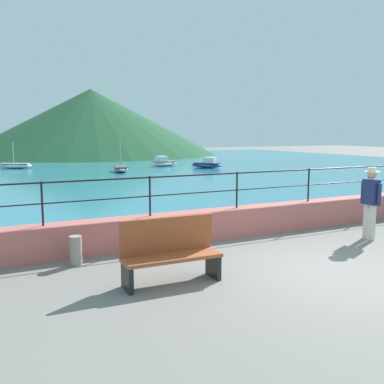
{
  "coord_description": "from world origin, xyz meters",
  "views": [
    {
      "loc": [
        -5.73,
        -5.7,
        2.56
      ],
      "look_at": [
        -0.99,
        3.7,
        1.1
      ],
      "focal_mm": 40.18,
      "sensor_mm": 36.0,
      "label": 1
    }
  ],
  "objects_px": {
    "boat_3": "(164,163)",
    "boat_4": "(121,169)",
    "boat_1": "(15,166)",
    "bollard": "(76,251)",
    "boat_2": "(207,164)",
    "person_walking": "(371,199)",
    "bench_main": "(170,250)"
  },
  "relations": [
    {
      "from": "boat_3",
      "to": "boat_4",
      "type": "distance_m",
      "value": 5.38
    },
    {
      "from": "boat_1",
      "to": "boat_3",
      "type": "height_order",
      "value": "boat_1"
    },
    {
      "from": "bollard",
      "to": "boat_2",
      "type": "xyz_separation_m",
      "value": [
        13.13,
        18.64,
        0.04
      ]
    },
    {
      "from": "person_walking",
      "to": "boat_2",
      "type": "height_order",
      "value": "person_walking"
    },
    {
      "from": "boat_1",
      "to": "boat_4",
      "type": "xyz_separation_m",
      "value": [
        5.81,
        -5.89,
        0.0
      ]
    },
    {
      "from": "bollard",
      "to": "boat_4",
      "type": "distance_m",
      "value": 19.52
    },
    {
      "from": "bollard",
      "to": "bench_main",
      "type": "bearing_deg",
      "value": -53.69
    },
    {
      "from": "bollard",
      "to": "boat_4",
      "type": "xyz_separation_m",
      "value": [
        6.64,
        18.35,
        -0.02
      ]
    },
    {
      "from": "bench_main",
      "to": "boat_2",
      "type": "height_order",
      "value": "bench_main"
    },
    {
      "from": "bench_main",
      "to": "boat_4",
      "type": "height_order",
      "value": "boat_4"
    },
    {
      "from": "bollard",
      "to": "boat_2",
      "type": "relative_size",
      "value": 0.24
    },
    {
      "from": "bench_main",
      "to": "boat_1",
      "type": "bearing_deg",
      "value": 90.93
    },
    {
      "from": "bench_main",
      "to": "person_walking",
      "type": "bearing_deg",
      "value": 5.94
    },
    {
      "from": "person_walking",
      "to": "boat_2",
      "type": "distance_m",
      "value": 20.79
    },
    {
      "from": "boat_4",
      "to": "boat_1",
      "type": "bearing_deg",
      "value": 134.63
    },
    {
      "from": "bollard",
      "to": "boat_2",
      "type": "distance_m",
      "value": 22.8
    },
    {
      "from": "boat_1",
      "to": "bollard",
      "type": "bearing_deg",
      "value": -91.95
    },
    {
      "from": "bench_main",
      "to": "boat_4",
      "type": "bearing_deg",
      "value": 74.96
    },
    {
      "from": "boat_1",
      "to": "person_walking",
      "type": "bearing_deg",
      "value": -76.88
    },
    {
      "from": "person_walking",
      "to": "boat_4",
      "type": "relative_size",
      "value": 0.72
    },
    {
      "from": "person_walking",
      "to": "bollard",
      "type": "height_order",
      "value": "person_walking"
    },
    {
      "from": "bench_main",
      "to": "boat_1",
      "type": "xyz_separation_m",
      "value": [
        -0.42,
        25.94,
        -0.3
      ]
    },
    {
      "from": "boat_1",
      "to": "boat_4",
      "type": "distance_m",
      "value": 8.27
    },
    {
      "from": "boat_2",
      "to": "bollard",
      "type": "bearing_deg",
      "value": -125.17
    },
    {
      "from": "bench_main",
      "to": "bollard",
      "type": "bearing_deg",
      "value": 126.31
    },
    {
      "from": "boat_2",
      "to": "boat_3",
      "type": "distance_m",
      "value": 3.58
    },
    {
      "from": "bench_main",
      "to": "person_walking",
      "type": "xyz_separation_m",
      "value": [
        5.49,
        0.57,
        0.42
      ]
    },
    {
      "from": "bollard",
      "to": "boat_1",
      "type": "xyz_separation_m",
      "value": [
        0.83,
        24.24,
        -0.03
      ]
    },
    {
      "from": "boat_2",
      "to": "boat_4",
      "type": "bearing_deg",
      "value": -177.45
    },
    {
      "from": "bench_main",
      "to": "boat_1",
      "type": "relative_size",
      "value": 0.7
    },
    {
      "from": "bench_main",
      "to": "person_walking",
      "type": "relative_size",
      "value": 0.98
    },
    {
      "from": "bench_main",
      "to": "boat_3",
      "type": "bearing_deg",
      "value": 67.24
    }
  ]
}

